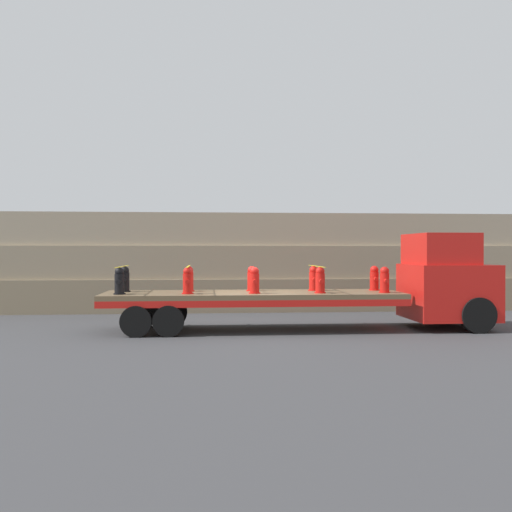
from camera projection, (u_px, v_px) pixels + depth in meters
ground_plane at (253, 330)px, 17.81m from camera, size 120.00×120.00×0.00m
rock_cliff at (241, 262)px, 24.38m from camera, size 60.00×3.30×4.04m
truck_cab at (449, 281)px, 18.32m from camera, size 2.53×2.69×3.04m
flatbed_trailer at (233, 300)px, 17.75m from camera, size 9.26×2.58×1.19m
fire_hydrant_black_near_0 at (119, 281)px, 16.92m from camera, size 0.36×0.58×0.81m
fire_hydrant_black_far_0 at (125, 279)px, 18.01m from camera, size 0.36×0.58×0.81m
fire_hydrant_red_near_1 at (188, 281)px, 17.09m from camera, size 0.36×0.58×0.81m
fire_hydrant_red_far_1 at (189, 279)px, 18.17m from camera, size 0.36×0.58×0.81m
fire_hydrant_red_near_2 at (255, 281)px, 17.26m from camera, size 0.36×0.58×0.81m
fire_hydrant_red_far_2 at (252, 279)px, 18.34m from camera, size 0.36×0.58×0.81m
fire_hydrant_red_near_3 at (320, 280)px, 17.42m from camera, size 0.36×0.58×0.81m
fire_hydrant_red_far_3 at (314, 279)px, 18.51m from camera, size 0.36×0.58×0.81m
fire_hydrant_red_near_4 at (384, 280)px, 17.59m from camera, size 0.36×0.58×0.81m
fire_hydrant_red_far_4 at (374, 278)px, 18.67m from camera, size 0.36×0.58×0.81m
cargo_strap_rear at (122, 267)px, 17.46m from camera, size 0.05×2.67×0.01m
cargo_strap_middle at (188, 266)px, 17.63m from camera, size 0.05×2.67×0.01m
cargo_strap_front at (317, 266)px, 17.96m from camera, size 0.05×2.67×0.01m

